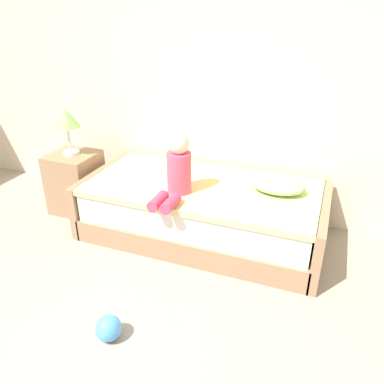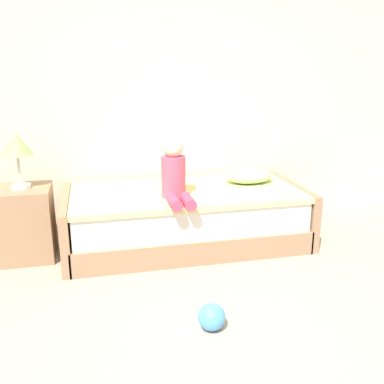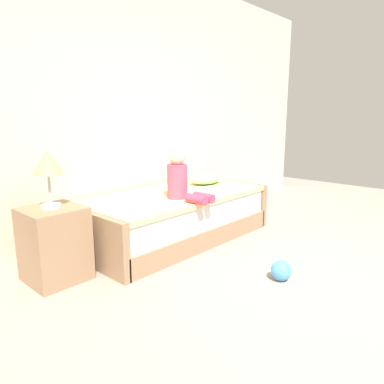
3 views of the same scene
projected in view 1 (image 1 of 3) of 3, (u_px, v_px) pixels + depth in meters
The scene contains 7 objects.
wall_rear at pixel (206, 60), 3.42m from camera, with size 7.20×0.10×2.90m, color beige.
bed at pixel (202, 211), 3.39m from camera, with size 2.11×1.00×0.50m.
nightstand at pixel (76, 182), 3.81m from camera, with size 0.44×0.44×0.60m, color #997556.
table_lamp at pixel (67, 120), 3.52m from camera, with size 0.24×0.24×0.45m.
child_figure at pixel (177, 171), 3.04m from camera, with size 0.20×0.51×0.50m.
pillow at pixel (278, 185), 3.13m from camera, with size 0.44×0.30×0.13m, color #99CC8C.
toy_ball at pixel (108, 328), 2.38m from camera, with size 0.17×0.17×0.17m, color #4C99E5.
Camera 1 is at (1.17, -0.79, 1.90)m, focal length 35.53 mm.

